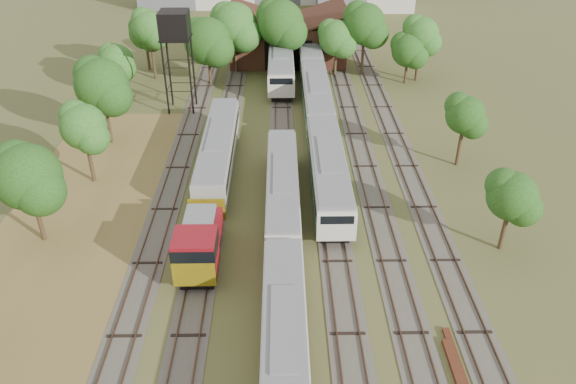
{
  "coord_description": "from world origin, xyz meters",
  "views": [
    {
      "loc": [
        -2.14,
        -22.17,
        25.95
      ],
      "look_at": [
        -1.57,
        16.34,
        2.5
      ],
      "focal_mm": 35.0,
      "sensor_mm": 36.0,
      "label": 1
    }
  ],
  "objects_px": {
    "railcar_red_set": "(283,253)",
    "railcar_green_set": "(316,97)",
    "shunter_locomotive": "(199,245)",
    "water_tower": "(175,28)"
  },
  "relations": [
    {
      "from": "railcar_red_set",
      "to": "water_tower",
      "type": "distance_m",
      "value": 33.18
    },
    {
      "from": "railcar_red_set",
      "to": "railcar_green_set",
      "type": "height_order",
      "value": "railcar_green_set"
    },
    {
      "from": "water_tower",
      "to": "railcar_green_set",
      "type": "bearing_deg",
      "value": -5.29
    },
    {
      "from": "railcar_green_set",
      "to": "water_tower",
      "type": "bearing_deg",
      "value": 174.71
    },
    {
      "from": "shunter_locomotive",
      "to": "water_tower",
      "type": "height_order",
      "value": "water_tower"
    },
    {
      "from": "shunter_locomotive",
      "to": "water_tower",
      "type": "relative_size",
      "value": 0.72
    },
    {
      "from": "railcar_green_set",
      "to": "shunter_locomotive",
      "type": "height_order",
      "value": "shunter_locomotive"
    },
    {
      "from": "railcar_red_set",
      "to": "shunter_locomotive",
      "type": "bearing_deg",
      "value": 171.88
    },
    {
      "from": "railcar_red_set",
      "to": "railcar_green_set",
      "type": "distance_m",
      "value": 28.95
    },
    {
      "from": "railcar_green_set",
      "to": "shunter_locomotive",
      "type": "relative_size",
      "value": 6.43
    }
  ]
}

